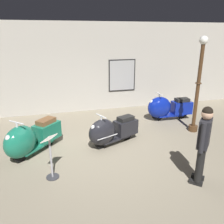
{
  "coord_description": "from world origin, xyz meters",
  "views": [
    {
      "loc": [
        -1.32,
        -5.24,
        2.97
      ],
      "look_at": [
        0.4,
        1.08,
        0.72
      ],
      "focal_mm": 36.94,
      "sensor_mm": 36.0,
      "label": 1
    }
  ],
  "objects_px": {
    "scooter_1": "(110,131)",
    "info_stanchion": "(51,161)",
    "scooter_0": "(29,139)",
    "lamppost": "(198,86)",
    "scooter_2": "(166,108)",
    "visitor_0": "(203,140)"
  },
  "relations": [
    {
      "from": "scooter_1",
      "to": "info_stanchion",
      "type": "height_order",
      "value": "info_stanchion"
    },
    {
      "from": "scooter_2",
      "to": "info_stanchion",
      "type": "bearing_deg",
      "value": 34.25
    },
    {
      "from": "scooter_2",
      "to": "info_stanchion",
      "type": "relative_size",
      "value": 1.66
    },
    {
      "from": "scooter_2",
      "to": "visitor_0",
      "type": "relative_size",
      "value": 0.99
    },
    {
      "from": "scooter_1",
      "to": "lamppost",
      "type": "bearing_deg",
      "value": 163.09
    },
    {
      "from": "scooter_0",
      "to": "visitor_0",
      "type": "distance_m",
      "value": 4.06
    },
    {
      "from": "scooter_1",
      "to": "info_stanchion",
      "type": "xyz_separation_m",
      "value": [
        -1.58,
        -1.14,
        -0.02
      ]
    },
    {
      "from": "scooter_0",
      "to": "scooter_1",
      "type": "distance_m",
      "value": 2.09
    },
    {
      "from": "lamppost",
      "to": "info_stanchion",
      "type": "height_order",
      "value": "lamppost"
    },
    {
      "from": "lamppost",
      "to": "info_stanchion",
      "type": "relative_size",
      "value": 2.92
    },
    {
      "from": "scooter_1",
      "to": "info_stanchion",
      "type": "distance_m",
      "value": 1.95
    },
    {
      "from": "visitor_0",
      "to": "info_stanchion",
      "type": "bearing_deg",
      "value": 26.3
    },
    {
      "from": "scooter_2",
      "to": "lamppost",
      "type": "bearing_deg",
      "value": 110.59
    },
    {
      "from": "scooter_0",
      "to": "lamppost",
      "type": "height_order",
      "value": "lamppost"
    },
    {
      "from": "scooter_1",
      "to": "visitor_0",
      "type": "relative_size",
      "value": 0.96
    },
    {
      "from": "scooter_0",
      "to": "scooter_1",
      "type": "relative_size",
      "value": 0.97
    },
    {
      "from": "scooter_1",
      "to": "scooter_2",
      "type": "bearing_deg",
      "value": -172.6
    },
    {
      "from": "scooter_0",
      "to": "scooter_1",
      "type": "xyz_separation_m",
      "value": [
        2.09,
        0.02,
        -0.04
      ]
    },
    {
      "from": "visitor_0",
      "to": "scooter_1",
      "type": "bearing_deg",
      "value": -12.66
    },
    {
      "from": "scooter_2",
      "to": "visitor_0",
      "type": "xyz_separation_m",
      "value": [
        -1.07,
        -3.5,
        0.51
      ]
    },
    {
      "from": "scooter_2",
      "to": "info_stanchion",
      "type": "xyz_separation_m",
      "value": [
        -4.02,
        -2.55,
        -0.04
      ]
    },
    {
      "from": "scooter_2",
      "to": "visitor_0",
      "type": "distance_m",
      "value": 3.7
    }
  ]
}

